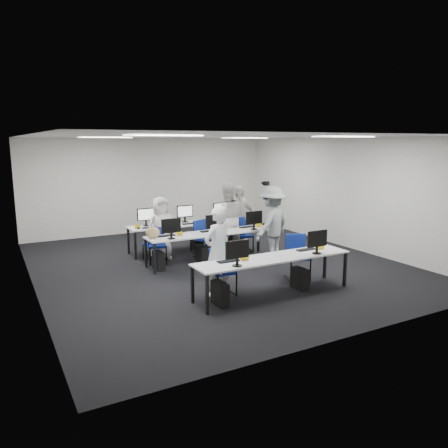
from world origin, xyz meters
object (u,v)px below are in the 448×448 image
chair_0 (222,280)px  student_0 (218,251)px  photographer (272,224)px  desk_front (273,260)px  desk_mid (211,234)px  student_3 (239,217)px  student_2 (161,228)px  student_1 (227,218)px  chair_2 (157,252)px  chair_1 (297,265)px  chair_5 (153,251)px  chair_6 (200,243)px  chair_4 (244,241)px  chair_7 (234,239)px  chair_3 (205,246)px

chair_0 → student_0: (-0.11, -0.02, 0.58)m
student_0 → photographer: photographer is taller
desk_front → photographer: photographer is taller
desk_mid → student_3: bearing=34.8°
student_2 → student_3: size_ratio=0.91×
student_1 → student_2: 1.76m
chair_2 → student_1: bearing=17.0°
chair_1 → photographer: size_ratio=0.51×
chair_5 → chair_6: size_ratio=1.00×
chair_1 → photographer: 1.62m
chair_6 → chair_5: bearing=-170.7°
chair_0 → chair_2: chair_0 is taller
chair_4 → student_0: bearing=-120.0°
student_2 → photographer: (2.30, -1.46, 0.14)m
chair_4 → student_3: (0.03, 0.33, 0.60)m
desk_front → student_2: (-0.95, 3.46, 0.10)m
desk_mid → chair_0: 2.31m
chair_0 → desk_mid: bearing=72.6°
student_2 → chair_6: bearing=1.3°
chair_7 → student_1: size_ratio=0.49×
student_2 → desk_mid: bearing=-44.7°
chair_5 → student_2: student_2 is taller
chair_7 → student_3: size_ratio=0.53×
chair_3 → chair_0: bearing=-128.5°
student_3 → desk_front: bearing=-109.2°
student_0 → student_2: (-0.01, 2.98, -0.08)m
chair_4 → student_2: 2.30m
chair_7 → student_3: (0.21, 0.11, 0.57)m
student_1 → chair_5: bearing=13.2°
student_3 → photographer: (0.05, -1.50, 0.06)m
chair_2 → chair_7: chair_7 is taller
desk_front → chair_4: (1.27, 3.17, -0.42)m
desk_mid → student_1: size_ratio=1.74×
desk_front → desk_mid: (0.00, 2.60, 0.00)m
chair_0 → desk_front: bearing=-26.2°
chair_4 → photographer: bearing=-76.9°
chair_6 → photographer: photographer is taller
chair_2 → chair_3: 1.27m
chair_7 → photographer: 1.55m
chair_4 → photographer: size_ratio=0.44×
desk_mid → student_0: bearing=-113.9°
chair_5 → chair_6: bearing=5.1°
chair_0 → chair_3: size_ratio=0.93×
chair_1 → chair_2: (-2.20, 2.59, -0.03)m
desk_front → chair_1: (1.01, 0.54, -0.39)m
desk_mid → chair_4: bearing=24.3°
chair_3 → photographer: 1.78m
desk_front → photographer: (1.35, 2.00, 0.24)m
chair_7 → student_1: bearing=-152.7°
photographer → chair_7: bearing=-103.8°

